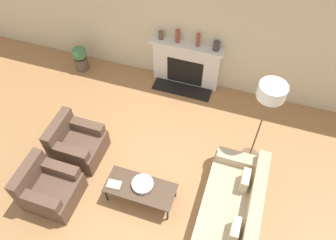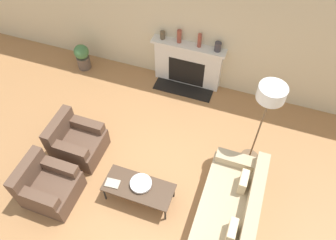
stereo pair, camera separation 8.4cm
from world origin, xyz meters
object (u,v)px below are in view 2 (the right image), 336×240
fireplace (188,65)px  mantel_vase_right (218,47)px  couch (230,211)px  armchair_near (48,186)px  floor_lamp (270,99)px  coffee_table (139,188)px  book (113,183)px  mantel_vase_left (163,35)px  mantel_vase_center_right (200,40)px  mantel_vase_center_left (179,36)px  armchair_far (76,142)px  potted_plant (82,56)px  bowl (141,183)px

fireplace → mantel_vase_right: size_ratio=8.27×
couch → mantel_vase_right: mantel_vase_right is taller
armchair_near → floor_lamp: bearing=-58.4°
couch → armchair_near: armchair_near is taller
armchair_near → coffee_table: bearing=-72.8°
coffee_table → book: (-0.43, -0.09, 0.04)m
coffee_table → mantel_vase_left: bearing=102.5°
couch → coffee_table: 1.54m
couch → mantel_vase_center_right: (-1.42, 2.93, 0.91)m
fireplace → mantel_vase_center_left: (-0.22, 0.01, 0.69)m
fireplace → armchair_far: fireplace is taller
floor_lamp → mantel_vase_center_left: bearing=141.3°
book → potted_plant: bearing=122.0°
book → mantel_vase_left: 3.24m
fireplace → mantel_vase_left: (-0.58, 0.01, 0.63)m
couch → coffee_table: couch is taller
potted_plant → mantel_vase_left: bearing=10.4°
armchair_far → mantel_vase_center_left: mantel_vase_center_left is taller
armchair_far → book: bearing=-119.7°
fireplace → mantel_vase_left: mantel_vase_left is taller
potted_plant → armchair_far: bearing=-63.8°
mantel_vase_center_right → floor_lamp: bearing=-45.8°
bowl → potted_plant: 3.71m
bowl → mantel_vase_right: size_ratio=1.90×
floor_lamp → mantel_vase_right: 2.01m
armchair_near → mantel_vase_right: bearing=-29.5°
armchair_near → bowl: 1.60m
book → floor_lamp: size_ratio=0.13×
potted_plant → coffee_table: bearing=-46.6°
mantel_vase_center_right → bowl: bearing=-91.8°
armchair_far → bowl: armchair_far is taller
fireplace → armchair_near: bearing=-111.6°
armchair_near → floor_lamp: 3.92m
coffee_table → mantel_vase_right: (0.51, 3.06, 0.80)m
fireplace → bowl: 2.99m
fireplace → coffee_table: fireplace is taller
mantel_vase_left → coffee_table: bearing=-77.5°
mantel_vase_right → couch: bearing=-70.6°
mantel_vase_center_right → mantel_vase_right: (0.39, 0.00, -0.05)m
couch → mantel_vase_center_right: bearing=-154.2°
mantel_vase_center_left → potted_plant: size_ratio=0.45×
floor_lamp → potted_plant: bearing=163.7°
mantel_vase_center_left → potted_plant: (-2.25, -0.34, -0.88)m
coffee_table → floor_lamp: bearing=41.7°
couch → bowl: 1.52m
mantel_vase_center_right → mantel_vase_right: 0.39m
armchair_near → mantel_vase_left: bearing=-12.9°
potted_plant → book: bearing=-52.7°
couch → book: bearing=-83.7°
couch → potted_plant: couch is taller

